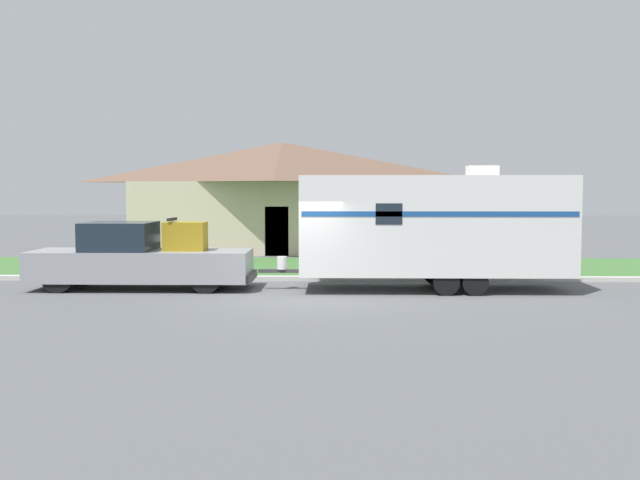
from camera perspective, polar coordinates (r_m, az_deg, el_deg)
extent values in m
plane|color=#515456|center=(18.38, -2.06, -4.76)|extent=(120.00, 120.00, 0.00)
cube|color=beige|center=(22.07, -1.51, -3.09)|extent=(80.00, 0.30, 0.14)
cube|color=#3D6B33|center=(25.70, -1.12, -2.20)|extent=(80.00, 7.00, 0.03)
cube|color=beige|center=(33.58, -3.01, 1.95)|extent=(12.78, 6.92, 3.16)
pyramid|color=brown|center=(33.58, -3.02, 6.23)|extent=(13.80, 7.48, 1.86)
cube|color=#4C3828|center=(30.19, -3.48, 0.70)|extent=(1.00, 0.06, 2.10)
cylinder|color=black|center=(20.74, -20.22, -2.74)|extent=(0.90, 0.28, 0.90)
cylinder|color=black|center=(22.19, -18.75, -2.28)|extent=(0.90, 0.28, 0.90)
cylinder|color=black|center=(19.63, -9.13, -2.91)|extent=(0.90, 0.28, 0.90)
cylinder|color=black|center=(21.15, -8.37, -2.41)|extent=(0.90, 0.28, 0.90)
cube|color=gray|center=(21.16, -17.38, -1.94)|extent=(3.62, 1.92, 0.85)
cube|color=#19232D|center=(20.89, -15.74, 0.29)|extent=(1.88, 1.76, 0.80)
cube|color=gray|center=(20.39, -9.17, -2.02)|extent=(2.52, 1.92, 0.85)
cube|color=#333333|center=(20.23, -5.47, -2.91)|extent=(0.12, 1.73, 0.20)
cube|color=olive|center=(20.43, -10.73, 0.30)|extent=(1.15, 0.81, 0.80)
cube|color=black|center=(20.48, -11.75, 1.64)|extent=(0.10, 0.89, 0.08)
cylinder|color=black|center=(19.27, 10.07, -3.36)|extent=(0.69, 0.22, 0.69)
cylinder|color=black|center=(21.36, 9.19, -2.63)|extent=(0.69, 0.22, 0.69)
cylinder|color=black|center=(19.40, 12.30, -3.34)|extent=(0.69, 0.22, 0.69)
cylinder|color=black|center=(21.48, 11.21, -2.62)|extent=(0.69, 0.22, 0.69)
cube|color=silver|center=(20.16, 9.06, 1.22)|extent=(7.42, 2.41, 2.72)
cube|color=navy|center=(18.94, 9.57, 2.06)|extent=(7.27, 0.01, 0.14)
cube|color=#383838|center=(20.14, -3.24, -2.49)|extent=(1.20, 0.12, 0.10)
cylinder|color=silver|center=(20.11, -3.07, -1.84)|extent=(0.28, 0.28, 0.36)
cube|color=silver|center=(20.37, 12.85, 5.42)|extent=(0.80, 0.68, 0.28)
cube|color=#19232D|center=(18.80, 5.54, 2.08)|extent=(0.70, 0.01, 0.56)
cylinder|color=brown|center=(23.53, -10.15, -1.50)|extent=(0.09, 0.09, 1.12)
cube|color=silver|center=(23.48, -10.17, 0.12)|extent=(0.48, 0.20, 0.22)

